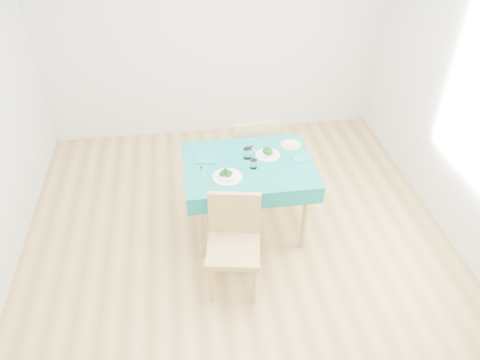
{
  "coord_description": "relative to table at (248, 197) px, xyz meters",
  "views": [
    {
      "loc": [
        -0.43,
        -3.0,
        3.13
      ],
      "look_at": [
        0.0,
        0.0,
        0.85
      ],
      "focal_mm": 35.0,
      "sensor_mm": 36.0,
      "label": 1
    }
  ],
  "objects": [
    {
      "name": "fork_far",
      "position": [
        0.09,
        0.2,
        0.38
      ],
      "size": [
        0.07,
        0.19,
        0.0
      ],
      "primitive_type": "cube",
      "rotation": [
        0.0,
        0.0,
        0.23
      ],
      "color": "silver",
      "rests_on": "table"
    },
    {
      "name": "napkin_near",
      "position": [
        -0.37,
        0.12,
        0.39
      ],
      "size": [
        0.22,
        0.17,
        0.01
      ],
      "primitive_type": "cube",
      "rotation": [
        0.0,
        0.0,
        -0.15
      ],
      "color": "#0D7570",
      "rests_on": "table"
    },
    {
      "name": "room_shell",
      "position": [
        -0.13,
        -0.35,
        0.97
      ],
      "size": [
        4.02,
        4.52,
        2.73
      ],
      "color": "olive",
      "rests_on": "ground"
    },
    {
      "name": "bread_slice",
      "position": [
        0.44,
        0.24,
        0.4
      ],
      "size": [
        0.11,
        0.11,
        0.01
      ],
      "primitive_type": "cube",
      "rotation": [
        0.0,
        0.0,
        0.32
      ],
      "color": "beige",
      "rests_on": "side_plate"
    },
    {
      "name": "chair_far",
      "position": [
        0.15,
        0.74,
        0.18
      ],
      "size": [
        0.5,
        0.53,
        1.12
      ],
      "primitive_type": "cube",
      "rotation": [
        0.0,
        0.0,
        3.24
      ],
      "color": "tan",
      "rests_on": "ground"
    },
    {
      "name": "napkin_far",
      "position": [
        0.49,
        0.02,
        0.38
      ],
      "size": [
        0.21,
        0.16,
        0.01
      ],
      "primitive_type": "cube",
      "rotation": [
        0.0,
        0.0,
        0.2
      ],
      "color": "#0D7570",
      "rests_on": "table"
    },
    {
      "name": "chair_near",
      "position": [
        -0.23,
        -0.7,
        0.15
      ],
      "size": [
        0.5,
        0.54,
        1.06
      ],
      "primitive_type": "cube",
      "rotation": [
        0.0,
        0.0,
        -0.18
      ],
      "color": "tan",
      "rests_on": "ground"
    },
    {
      "name": "bowl_near",
      "position": [
        -0.21,
        -0.18,
        0.42
      ],
      "size": [
        0.26,
        0.26,
        0.08
      ],
      "primitive_type": null,
      "color": "white",
      "rests_on": "table"
    },
    {
      "name": "fork_near",
      "position": [
        -0.41,
        -0.07,
        0.38
      ],
      "size": [
        0.04,
        0.16,
        0.0
      ],
      "primitive_type": "cube",
      "rotation": [
        0.0,
        0.0,
        0.1
      ],
      "color": "silver",
      "rests_on": "table"
    },
    {
      "name": "side_plate",
      "position": [
        0.44,
        0.24,
        0.38
      ],
      "size": [
        0.19,
        0.19,
        0.01
      ],
      "primitive_type": "cylinder",
      "color": "#C6DA6A",
      "rests_on": "table"
    },
    {
      "name": "bowl_far",
      "position": [
        0.19,
        0.1,
        0.41
      ],
      "size": [
        0.22,
        0.22,
        0.07
      ],
      "primitive_type": null,
      "color": "white",
      "rests_on": "table"
    },
    {
      "name": "knife_near",
      "position": [
        -0.15,
        -0.13,
        0.38
      ],
      "size": [
        0.1,
        0.21,
        0.0
      ],
      "primitive_type": "cube",
      "rotation": [
        0.0,
        0.0,
        -0.41
      ],
      "color": "silver",
      "rests_on": "table"
    },
    {
      "name": "tumbler_side",
      "position": [
        0.03,
        -0.07,
        0.42
      ],
      "size": [
        0.06,
        0.06,
        0.08
      ],
      "primitive_type": "cylinder",
      "color": "white",
      "rests_on": "table"
    },
    {
      "name": "knife_far",
      "position": [
        0.53,
        0.08,
        0.38
      ],
      "size": [
        0.07,
        0.2,
        0.0
      ],
      "primitive_type": "cube",
      "rotation": [
        0.0,
        0.0,
        -0.29
      ],
      "color": "silver",
      "rests_on": "table"
    },
    {
      "name": "tumbler_center",
      "position": [
        0.0,
        0.09,
        0.43
      ],
      "size": [
        0.08,
        0.08,
        0.1
      ],
      "primitive_type": "cylinder",
      "color": "white",
      "rests_on": "table"
    },
    {
      "name": "table",
      "position": [
        0.0,
        0.0,
        0.0
      ],
      "size": [
        1.13,
        0.86,
        0.76
      ],
      "primitive_type": "cube",
      "color": "#096966",
      "rests_on": "ground"
    }
  ]
}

